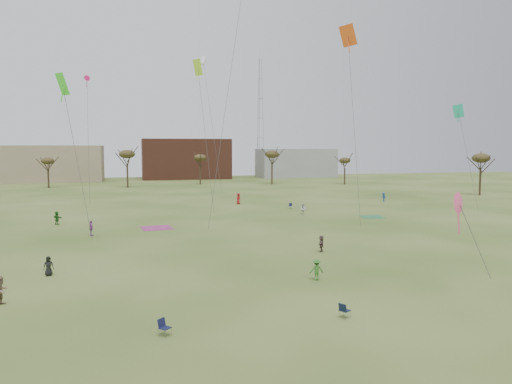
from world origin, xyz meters
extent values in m
plane|color=#354F18|center=(0.00, 0.00, 0.00)|extent=(260.00, 260.00, 0.00)
imported|color=#347426|center=(1.90, 1.78, 0.76)|extent=(1.04, 0.67, 1.53)
imported|color=#8F725B|center=(-18.59, 1.25, 0.89)|extent=(1.02, 1.09, 1.78)
imported|color=brown|center=(5.82, 10.66, 0.75)|extent=(1.00, 1.44, 1.49)
imported|color=black|center=(-16.97, 7.80, 0.73)|extent=(0.80, 0.60, 1.47)
imported|color=purple|center=(-15.24, 24.20, 0.84)|extent=(0.62, 1.05, 1.68)
imported|color=silver|center=(12.46, 34.15, 0.82)|extent=(1.00, 0.92, 1.64)
imported|color=#216220|center=(-19.95, 33.31, 0.82)|extent=(1.42, 1.43, 1.65)
imported|color=maroon|center=(6.36, 49.23, 0.92)|extent=(1.05, 1.06, 1.85)
imported|color=navy|center=(32.00, 46.77, 0.80)|extent=(0.70, 1.09, 1.60)
cube|color=#A23177|center=(-8.16, 27.69, 0.00)|extent=(3.96, 3.96, 0.03)
cube|color=#2D7C4A|center=(20.91, 29.72, 0.00)|extent=(3.38, 3.38, 0.03)
cube|color=#15183B|center=(-9.33, -6.09, 0.42)|extent=(0.71, 0.71, 0.04)
cube|color=#15183B|center=(-9.49, -5.92, 0.65)|extent=(0.45, 0.44, 0.44)
cube|color=#132036|center=(0.60, -5.88, 0.42)|extent=(0.69, 0.69, 0.04)
cube|color=#132036|center=(0.40, -6.00, 0.65)|extent=(0.37, 0.50, 0.44)
cube|color=#15153A|center=(12.81, 41.13, 0.42)|extent=(0.71, 0.71, 0.04)
cube|color=#15153A|center=(12.97, 41.29, 0.65)|extent=(0.44, 0.45, 0.44)
cylinder|color=#4C4C51|center=(-1.28, 19.34, 14.05)|extent=(3.77, 1.76, 26.31)
cube|color=#3FE227|center=(-16.58, 16.00, 15.06)|extent=(1.01, 1.01, 1.98)
cube|color=#3FE227|center=(-16.58, 16.00, 14.37)|extent=(0.08, 0.08, 1.78)
cylinder|color=#4C4C51|center=(-15.57, 16.45, 7.98)|extent=(2.07, 0.95, 14.17)
cone|color=#C41456|center=(-17.16, 48.44, 19.94)|extent=(0.88, 0.06, 0.88)
cube|color=#C41456|center=(-17.16, 48.44, 19.38)|extent=(0.08, 0.08, 1.44)
cylinder|color=#4C4C51|center=(-17.18, 47.69, 10.42)|extent=(0.06, 1.53, 19.04)
cube|color=white|center=(2.18, 59.98, 25.32)|extent=(0.78, 0.78, 1.34)
cube|color=white|center=(2.18, 59.98, 24.54)|extent=(0.08, 0.08, 2.01)
cylinder|color=#4C4C51|center=(3.88, 60.41, 13.11)|extent=(3.46, 0.89, 24.43)
cube|color=#E85618|center=(11.11, 17.16, 21.00)|extent=(1.10, 1.10, 2.17)
cube|color=#E85618|center=(11.11, 17.16, 20.24)|extent=(0.08, 0.08, 1.95)
cylinder|color=#4C4C51|center=(12.37, 17.86, 10.95)|extent=(2.58, 1.45, 20.11)
cube|color=#A9E826|center=(-2.24, 34.05, 19.89)|extent=(1.06, 1.06, 2.08)
cube|color=#A9E826|center=(-2.24, 34.05, 19.16)|extent=(0.08, 0.08, 1.87)
cylinder|color=#4C4C51|center=(-1.41, 33.11, 10.39)|extent=(1.72, 1.94, 18.99)
cube|color=#1BA37B|center=(33.70, 29.47, 14.56)|extent=(0.94, 0.94, 1.84)
cube|color=#1BA37B|center=(33.70, 29.47, 13.92)|extent=(0.08, 0.08, 1.66)
cylinder|color=#4C4C51|center=(34.40, 27.89, 7.73)|extent=(1.44, 3.23, 13.67)
cone|color=#E94978|center=(9.36, -3.70, 6.00)|extent=(1.39, 0.10, 1.39)
cube|color=#E94978|center=(9.36, -3.70, 5.12)|extent=(0.08, 0.08, 2.27)
cylinder|color=#4C4C51|center=(10.65, -3.75, 3.45)|extent=(2.60, 0.15, 5.12)
cylinder|color=#3A2B1E|center=(-30.00, 92.00, 2.16)|extent=(0.40, 0.40, 4.32)
ellipsoid|color=#473D1E|center=(-30.00, 92.00, 6.34)|extent=(3.02, 3.02, 1.58)
cylinder|color=#3A2B1E|center=(-12.00, 88.00, 2.70)|extent=(0.40, 0.40, 5.40)
ellipsoid|color=#473D1E|center=(-12.00, 88.00, 7.92)|extent=(3.78, 3.78, 1.98)
cylinder|color=#3A2B1E|center=(6.00, 94.00, 2.34)|extent=(0.40, 0.40, 4.68)
ellipsoid|color=#473D1E|center=(6.00, 94.00, 6.86)|extent=(3.28, 3.28, 1.72)
cylinder|color=#3A2B1E|center=(24.00, 90.00, 2.64)|extent=(0.40, 0.40, 5.28)
ellipsoid|color=#473D1E|center=(24.00, 90.00, 7.74)|extent=(3.70, 3.70, 1.94)
cylinder|color=#3A2B1E|center=(42.00, 85.00, 2.10)|extent=(0.40, 0.40, 4.20)
ellipsoid|color=#473D1E|center=(42.00, 85.00, 6.16)|extent=(2.94, 2.94, 1.54)
cylinder|color=#3A2B1E|center=(56.00, 52.00, 2.52)|extent=(0.40, 0.40, 5.04)
ellipsoid|color=#473D1E|center=(56.00, 52.00, 7.39)|extent=(3.53, 3.53, 1.85)
cube|color=#937F60|center=(-35.00, 115.00, 5.00)|extent=(32.00, 14.00, 10.00)
cube|color=brown|center=(5.00, 120.00, 6.00)|extent=(26.00, 16.00, 12.00)
cube|color=gray|center=(40.00, 118.00, 4.50)|extent=(24.00, 12.00, 9.00)
cylinder|color=#9EA3A8|center=(30.90, 125.00, 19.00)|extent=(0.16, 0.16, 38.00)
cylinder|color=#9EA3A8|center=(29.55, 125.78, 19.00)|extent=(0.16, 0.16, 38.00)
cylinder|color=#9EA3A8|center=(29.55, 124.22, 19.00)|extent=(0.16, 0.16, 38.00)
cylinder|color=#9EA3A8|center=(30.00, 125.00, 39.50)|extent=(0.10, 0.10, 3.00)
camera|label=1|loc=(-10.73, -30.35, 9.52)|focal=34.17mm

